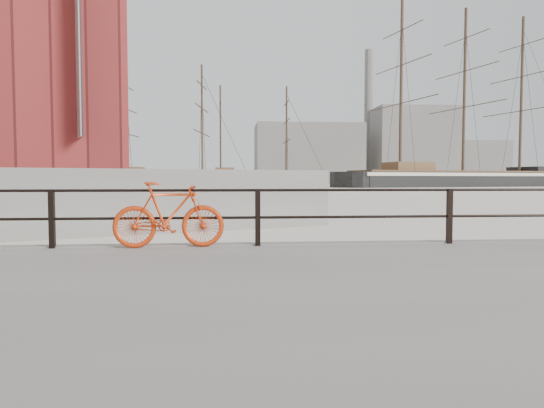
# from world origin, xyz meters

# --- Properties ---
(ground) EXTENTS (400.00, 400.00, 0.00)m
(ground) POSITION_xyz_m (0.00, 0.00, 0.00)
(ground) COLOR white
(ground) RESTS_ON ground
(far_quay) EXTENTS (78.44, 148.07, 1.80)m
(far_quay) POSITION_xyz_m (-40.00, 72.00, 0.90)
(far_quay) COLOR gray
(far_quay) RESTS_ON ground
(guardrail) EXTENTS (28.00, 0.10, 1.00)m
(guardrail) POSITION_xyz_m (0.00, -0.15, 0.85)
(guardrail) COLOR black
(guardrail) RESTS_ON promenade
(bicycle) EXTENTS (1.88, 0.40, 1.13)m
(bicycle) POSITION_xyz_m (-5.03, -0.25, 0.91)
(bicycle) COLOR red
(bicycle) RESTS_ON promenade
(barque_black) EXTENTS (65.68, 35.96, 35.20)m
(barque_black) POSITION_xyz_m (40.61, 80.92, 0.00)
(barque_black) COLOR black
(barque_black) RESTS_ON ground
(schooner_mid) EXTENTS (25.71, 10.89, 18.78)m
(schooner_mid) POSITION_xyz_m (0.27, 77.42, 0.00)
(schooner_mid) COLOR silver
(schooner_mid) RESTS_ON ground
(schooner_left) EXTENTS (28.23, 15.87, 20.09)m
(schooner_left) POSITION_xyz_m (-14.28, 69.19, 0.00)
(schooner_left) COLOR white
(schooner_left) RESTS_ON ground
(workboat_far) EXTENTS (12.36, 8.95, 7.00)m
(workboat_far) POSITION_xyz_m (-26.22, 42.91, 0.00)
(workboat_far) COLOR black
(workboat_far) RESTS_ON ground
(industrial_west) EXTENTS (32.00, 18.00, 18.00)m
(industrial_west) POSITION_xyz_m (20.00, 140.00, 9.00)
(industrial_west) COLOR gray
(industrial_west) RESTS_ON ground
(industrial_mid) EXTENTS (26.00, 20.00, 24.00)m
(industrial_mid) POSITION_xyz_m (55.00, 145.00, 12.00)
(industrial_mid) COLOR gray
(industrial_mid) RESTS_ON ground
(industrial_east) EXTENTS (20.00, 16.00, 14.00)m
(industrial_east) POSITION_xyz_m (78.00, 150.00, 7.00)
(industrial_east) COLOR gray
(industrial_east) RESTS_ON ground
(smokestack) EXTENTS (2.80, 2.80, 44.00)m
(smokestack) POSITION_xyz_m (42.00, 150.00, 22.00)
(smokestack) COLOR gray
(smokestack) RESTS_ON ground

